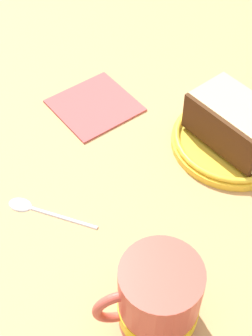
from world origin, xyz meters
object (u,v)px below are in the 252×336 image
(tea_mug, at_px, (158,299))
(folded_napkin, at_px, (95,105))
(small_plate, at_px, (232,140))
(teaspoon, at_px, (33,207))
(cake_slice, at_px, (235,124))

(tea_mug, relative_size, folded_napkin, 0.88)
(small_plate, distance_m, teaspoon, 0.28)
(cake_slice, bearing_deg, tea_mug, 6.96)
(tea_mug, height_order, folded_napkin, tea_mug)
(small_plate, relative_size, teaspoon, 1.41)
(small_plate, bearing_deg, folded_napkin, -80.67)
(cake_slice, relative_size, tea_mug, 1.41)
(tea_mug, bearing_deg, folded_napkin, -135.53)
(cake_slice, relative_size, folded_napkin, 1.24)
(small_plate, height_order, teaspoon, small_plate)
(small_plate, xyz_separation_m, tea_mug, (0.27, 0.03, 0.04))
(cake_slice, bearing_deg, folded_napkin, -81.35)
(small_plate, relative_size, cake_slice, 1.21)
(small_plate, distance_m, cake_slice, 0.03)
(small_plate, xyz_separation_m, cake_slice, (0.00, -0.00, 0.03))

